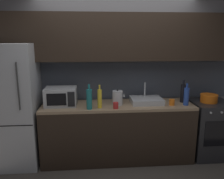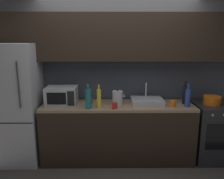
# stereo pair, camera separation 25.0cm
# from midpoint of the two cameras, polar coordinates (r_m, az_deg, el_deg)

# --- Properties ---
(back_wall) EXTENTS (4.04, 0.44, 2.50)m
(back_wall) POSITION_cam_midpoint_polar(r_m,az_deg,el_deg) (3.75, -0.96, 7.24)
(back_wall) COLOR slate
(back_wall) RESTS_ON ground
(counter_run) EXTENTS (2.30, 0.60, 0.90)m
(counter_run) POSITION_cam_midpoint_polar(r_m,az_deg,el_deg) (3.73, -0.59, -10.26)
(counter_run) COLOR black
(counter_run) RESTS_ON ground
(refrigerator) EXTENTS (0.68, 0.69, 1.82)m
(refrigerator) POSITION_cam_midpoint_polar(r_m,az_deg,el_deg) (3.79, -24.40, -3.69)
(refrigerator) COLOR #ADAFB5
(refrigerator) RESTS_ON ground
(oven_range) EXTENTS (0.60, 0.62, 0.90)m
(oven_range) POSITION_cam_midpoint_polar(r_m,az_deg,el_deg) (4.11, 20.91, -8.93)
(oven_range) COLOR #232326
(oven_range) RESTS_ON ground
(microwave) EXTENTS (0.46, 0.35, 0.27)m
(microwave) POSITION_cam_midpoint_polar(r_m,az_deg,el_deg) (3.61, -14.26, -1.68)
(microwave) COLOR #A8AAAF
(microwave) RESTS_ON counter_run
(sink_basin) EXTENTS (0.48, 0.38, 0.30)m
(sink_basin) POSITION_cam_midpoint_polar(r_m,az_deg,el_deg) (3.66, 6.42, -2.68)
(sink_basin) COLOR #ADAFB5
(sink_basin) RESTS_ON counter_run
(kettle) EXTENTS (0.19, 0.15, 0.24)m
(kettle) POSITION_cam_midpoint_polar(r_m,az_deg,el_deg) (3.53, -0.67, -2.05)
(kettle) COLOR #B7BABF
(kettle) RESTS_ON counter_run
(wine_bottle_teal) EXTENTS (0.08, 0.08, 0.36)m
(wine_bottle_teal) POSITION_cam_midpoint_polar(r_m,az_deg,el_deg) (3.33, -7.71, -2.30)
(wine_bottle_teal) COLOR #19666B
(wine_bottle_teal) RESTS_ON counter_run
(wine_bottle_blue) EXTENTS (0.08, 0.08, 0.33)m
(wine_bottle_blue) POSITION_cam_midpoint_polar(r_m,az_deg,el_deg) (3.64, 15.76, -1.59)
(wine_bottle_blue) COLOR #234299
(wine_bottle_blue) RESTS_ON counter_run
(wine_bottle_dark) EXTENTS (0.08, 0.08, 0.35)m
(wine_bottle_dark) POSITION_cam_midpoint_polar(r_m,az_deg,el_deg) (3.78, 15.07, -0.86)
(wine_bottle_dark) COLOR black
(wine_bottle_dark) RESTS_ON counter_run
(wine_bottle_yellow) EXTENTS (0.06, 0.06, 0.34)m
(wine_bottle_yellow) POSITION_cam_midpoint_polar(r_m,az_deg,el_deg) (3.38, -5.14, -2.20)
(wine_bottle_yellow) COLOR gold
(wine_bottle_yellow) RESTS_ON counter_run
(mug_orange) EXTENTS (0.08, 0.08, 0.09)m
(mug_orange) POSITION_cam_midpoint_polar(r_m,az_deg,el_deg) (3.61, 12.43, -3.08)
(mug_orange) COLOR orange
(mug_orange) RESTS_ON counter_run
(mug_green) EXTENTS (0.09, 0.09, 0.10)m
(mug_green) POSITION_cam_midpoint_polar(r_m,az_deg,el_deg) (3.59, -7.55, -2.88)
(mug_green) COLOR #1E6B2D
(mug_green) RESTS_ON counter_run
(mug_red) EXTENTS (0.08, 0.08, 0.09)m
(mug_red) POSITION_cam_midpoint_polar(r_m,az_deg,el_deg) (3.36, -1.22, -3.93)
(mug_red) COLOR #A82323
(mug_red) RESTS_ON counter_run
(cooking_pot) EXTENTS (0.26, 0.26, 0.12)m
(cooking_pot) POSITION_cam_midpoint_polar(r_m,az_deg,el_deg) (3.93, 20.83, -2.02)
(cooking_pot) COLOR orange
(cooking_pot) RESTS_ON oven_range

